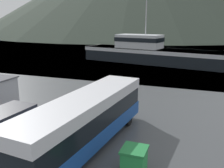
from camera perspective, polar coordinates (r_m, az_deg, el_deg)
water_surface at (r=148.97m, az=18.27°, el=10.69°), size 240.00×240.00×0.00m
tour_bus at (r=15.33m, az=-5.93°, el=-7.92°), size 3.71×12.07×3.26m
delivery_van at (r=16.84m, az=-22.30°, el=-8.93°), size 2.44×5.95×2.43m
fishing_boat at (r=46.96m, az=8.51°, el=7.22°), size 26.69×10.84×11.32m
storage_bin at (r=13.49m, az=5.08°, el=-16.81°), size 1.28×1.34×1.30m
dock_kiosk at (r=25.14m, az=-24.32°, el=-1.52°), size 2.55×2.61×2.59m
small_boat at (r=56.26m, az=21.15°, el=6.09°), size 3.84×5.71×0.99m
mooring_bollard at (r=29.31m, az=-0.13°, el=0.11°), size 0.36×0.36×0.79m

